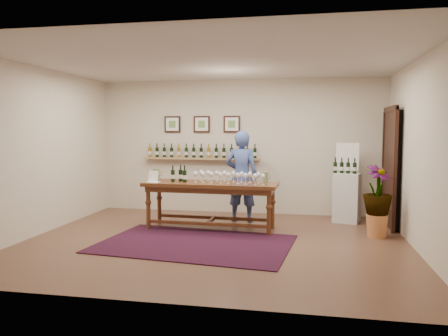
% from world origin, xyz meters
% --- Properties ---
extents(ground, '(6.00, 6.00, 0.00)m').
position_xyz_m(ground, '(0.00, 0.00, 0.00)').
color(ground, brown).
rests_on(ground, ground).
extents(room_shell, '(6.00, 6.00, 6.00)m').
position_xyz_m(room_shell, '(2.11, 1.86, 1.12)').
color(room_shell, beige).
rests_on(room_shell, ground).
extents(rug, '(3.10, 2.23, 0.02)m').
position_xyz_m(rug, '(-0.27, -0.20, 0.01)').
color(rug, '#4F0E19').
rests_on(rug, ground).
extents(tasting_table, '(2.38, 0.83, 0.83)m').
position_xyz_m(tasting_table, '(-0.25, 0.86, 0.71)').
color(tasting_table, '#4D2413').
rests_on(tasting_table, ground).
extents(table_glasses, '(1.47, 0.54, 0.20)m').
position_xyz_m(table_glasses, '(0.03, 0.90, 0.93)').
color(table_glasses, silver).
rests_on(table_glasses, tasting_table).
extents(table_bottles, '(0.29, 0.20, 0.29)m').
position_xyz_m(table_bottles, '(-0.82, 0.87, 0.98)').
color(table_bottles, black).
rests_on(table_bottles, tasting_table).
extents(pitcher_left, '(0.16, 0.16, 0.22)m').
position_xyz_m(pitcher_left, '(-1.30, 0.98, 0.95)').
color(pitcher_left, '#6B7C4D').
rests_on(pitcher_left, tasting_table).
extents(pitcher_right, '(0.14, 0.14, 0.20)m').
position_xyz_m(pitcher_right, '(0.70, 0.93, 0.93)').
color(pitcher_right, '#6B7C4D').
rests_on(pitcher_right, tasting_table).
extents(menu_card, '(0.24, 0.19, 0.20)m').
position_xyz_m(menu_card, '(-1.27, 0.75, 0.93)').
color(menu_card, white).
rests_on(menu_card, tasting_table).
extents(display_pedestal, '(0.57, 0.57, 0.94)m').
position_xyz_m(display_pedestal, '(2.18, 1.95, 0.47)').
color(display_pedestal, silver).
rests_on(display_pedestal, ground).
extents(pedestal_bottles, '(0.33, 0.17, 0.32)m').
position_xyz_m(pedestal_bottles, '(2.12, 1.91, 1.10)').
color(pedestal_bottles, black).
rests_on(pedestal_bottles, display_pedestal).
extents(info_sign, '(0.43, 0.13, 0.60)m').
position_xyz_m(info_sign, '(2.19, 2.13, 1.24)').
color(info_sign, white).
rests_on(info_sign, display_pedestal).
extents(potted_plant, '(0.76, 0.76, 1.03)m').
position_xyz_m(potted_plant, '(2.56, 0.79, 0.60)').
color(potted_plant, '#CC7B44').
rests_on(potted_plant, ground).
extents(person, '(0.67, 0.48, 1.75)m').
position_xyz_m(person, '(0.19, 1.62, 0.87)').
color(person, '#3B4F8C').
rests_on(person, ground).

